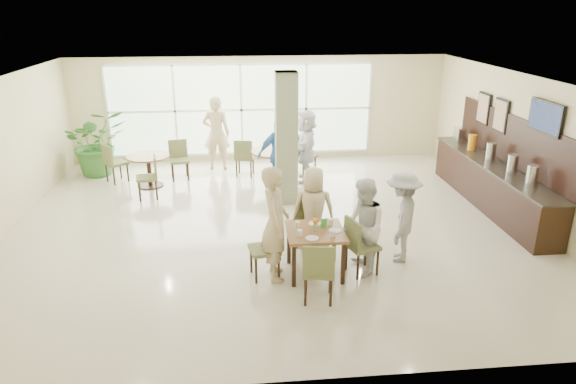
{
  "coord_description": "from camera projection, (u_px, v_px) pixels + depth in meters",
  "views": [
    {
      "loc": [
        -0.59,
        -9.25,
        4.07
      ],
      "look_at": [
        0.2,
        -1.2,
        1.1
      ],
      "focal_mm": 32.0,
      "sensor_mm": 36.0,
      "label": 1
    }
  ],
  "objects": [
    {
      "name": "ground",
      "position": [
        272.0,
        224.0,
        10.1
      ],
      "size": [
        10.0,
        10.0,
        0.0
      ],
      "primitive_type": "plane",
      "color": "beige",
      "rests_on": "ground"
    },
    {
      "name": "room_shell",
      "position": [
        271.0,
        140.0,
        9.51
      ],
      "size": [
        10.0,
        10.0,
        10.0
      ],
      "color": "white",
      "rests_on": "ground"
    },
    {
      "name": "window_bank",
      "position": [
        241.0,
        110.0,
        13.74
      ],
      "size": [
        7.0,
        0.04,
        7.0
      ],
      "color": "silver",
      "rests_on": "ground"
    },
    {
      "name": "column",
      "position": [
        286.0,
        139.0,
        10.77
      ],
      "size": [
        0.45,
        0.45,
        2.8
      ],
      "primitive_type": "cube",
      "color": "#6F7A55",
      "rests_on": "ground"
    },
    {
      "name": "main_table",
      "position": [
        315.0,
        236.0,
        8.03
      ],
      "size": [
        0.9,
        0.9,
        0.75
      ],
      "color": "brown",
      "rests_on": "ground"
    },
    {
      "name": "round_table_left",
      "position": [
        149.0,
        164.0,
        12.02
      ],
      "size": [
        0.99,
        0.99,
        0.75
      ],
      "color": "brown",
      "rests_on": "ground"
    },
    {
      "name": "round_table_right",
      "position": [
        275.0,
        157.0,
        12.43
      ],
      "size": [
        1.19,
        1.19,
        0.75
      ],
      "color": "brown",
      "rests_on": "ground"
    },
    {
      "name": "chairs_main_table",
      "position": [
        314.0,
        247.0,
        8.08
      ],
      "size": [
        2.1,
        2.14,
        0.95
      ],
      "color": "#556035",
      "rests_on": "ground"
    },
    {
      "name": "chairs_table_left",
      "position": [
        148.0,
        167.0,
        12.05
      ],
      "size": [
        2.07,
        1.8,
        0.95
      ],
      "color": "#556035",
      "rests_on": "ground"
    },
    {
      "name": "chairs_table_right",
      "position": [
        276.0,
        161.0,
        12.5
      ],
      "size": [
        2.1,
        1.75,
        0.95
      ],
      "color": "#556035",
      "rests_on": "ground"
    },
    {
      "name": "tabletop_clutter",
      "position": [
        317.0,
        227.0,
        7.97
      ],
      "size": [
        0.71,
        0.75,
        0.21
      ],
      "color": "white",
      "rests_on": "main_table"
    },
    {
      "name": "buffet_counter",
      "position": [
        492.0,
        181.0,
        10.81
      ],
      "size": [
        0.64,
        4.7,
        1.95
      ],
      "color": "black",
      "rests_on": "ground"
    },
    {
      "name": "wall_tv",
      "position": [
        546.0,
        117.0,
        9.25
      ],
      "size": [
        0.06,
        1.0,
        0.58
      ],
      "color": "black",
      "rests_on": "ground"
    },
    {
      "name": "framed_art_a",
      "position": [
        501.0,
        116.0,
        10.85
      ],
      "size": [
        0.05,
        0.55,
        0.7
      ],
      "color": "black",
      "rests_on": "ground"
    },
    {
      "name": "framed_art_b",
      "position": [
        484.0,
        108.0,
        11.6
      ],
      "size": [
        0.05,
        0.55,
        0.7
      ],
      "color": "black",
      "rests_on": "ground"
    },
    {
      "name": "potted_plant",
      "position": [
        97.0,
        142.0,
        12.78
      ],
      "size": [
        1.97,
        1.97,
        1.65
      ],
      "primitive_type": "imported",
      "rotation": [
        0.0,
        0.0,
        0.43
      ],
      "color": "#36722D",
      "rests_on": "ground"
    },
    {
      "name": "teen_left",
      "position": [
        275.0,
        223.0,
        7.85
      ],
      "size": [
        0.48,
        0.69,
        1.83
      ],
      "primitive_type": "imported",
      "rotation": [
        0.0,
        0.0,
        1.63
      ],
      "color": "tan",
      "rests_on": "ground"
    },
    {
      "name": "teen_far",
      "position": [
        313.0,
        210.0,
        8.77
      ],
      "size": [
        0.77,
        0.46,
        1.52
      ],
      "primitive_type": "imported",
      "rotation": [
        0.0,
        0.0,
        3.07
      ],
      "color": "tan",
      "rests_on": "ground"
    },
    {
      "name": "teen_right",
      "position": [
        363.0,
        227.0,
        8.03
      ],
      "size": [
        0.62,
        0.78,
        1.57
      ],
      "primitive_type": "imported",
      "rotation": [
        0.0,
        0.0,
        -1.54
      ],
      "color": "white",
      "rests_on": "ground"
    },
    {
      "name": "teen_standing",
      "position": [
        402.0,
        216.0,
        8.45
      ],
      "size": [
        0.91,
        1.15,
        1.56
      ],
      "primitive_type": "imported",
      "rotation": [
        0.0,
        0.0,
        -1.95
      ],
      "color": "#979799",
      "rests_on": "ground"
    },
    {
      "name": "adult_a",
      "position": [
        279.0,
        155.0,
        11.55
      ],
      "size": [
        1.15,
        0.87,
        1.75
      ],
      "primitive_type": "imported",
      "rotation": [
        0.0,
        0.0,
        0.32
      ],
      "color": "#4487CE",
      "rests_on": "ground"
    },
    {
      "name": "adult_b",
      "position": [
        306.0,
        145.0,
        12.33
      ],
      "size": [
        0.93,
        1.7,
        1.74
      ],
      "primitive_type": "imported",
      "rotation": [
        0.0,
        0.0,
        -1.72
      ],
      "color": "white",
      "rests_on": "ground"
    },
    {
      "name": "adult_standing",
      "position": [
        216.0,
        133.0,
        13.13
      ],
      "size": [
        0.74,
        0.53,
        1.91
      ],
      "primitive_type": "imported",
      "rotation": [
        0.0,
        0.0,
        3.03
      ],
      "color": "tan",
      "rests_on": "ground"
    }
  ]
}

